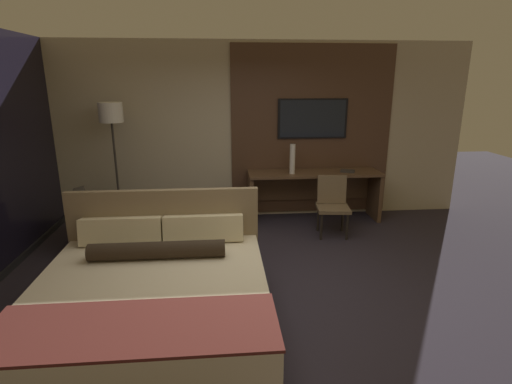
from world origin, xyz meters
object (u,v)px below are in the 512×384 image
(tv, at_px, (313,119))
(floor_lamp, at_px, (112,123))
(armchair_by_window, at_px, (107,225))
(desk, at_px, (313,186))
(desk_chair, at_px, (332,201))
(vase_tall, at_px, (292,159))
(book, at_px, (348,171))
(bed, at_px, (153,299))

(tv, distance_m, floor_lamp, 3.05)
(armchair_by_window, bearing_deg, desk, -92.07)
(desk_chair, distance_m, armchair_by_window, 3.22)
(desk_chair, distance_m, vase_tall, 0.91)
(tv, xyz_separation_m, floor_lamp, (-3.02, -0.41, -0.00))
(armchair_by_window, height_order, book, book)
(vase_tall, xyz_separation_m, book, (0.90, 0.04, -0.22))
(floor_lamp, bearing_deg, bed, -71.17)
(desk_chair, distance_m, floor_lamp, 3.38)
(tv, height_order, desk_chair, tv)
(bed, bearing_deg, desk_chair, 44.37)
(desk_chair, bearing_deg, tv, 104.88)
(book, bearing_deg, tv, 150.14)
(desk_chair, bearing_deg, vase_tall, 138.99)
(bed, height_order, desk_chair, bed)
(desk, xyz_separation_m, armchair_by_window, (-3.08, -0.73, -0.29))
(tv, distance_m, armchair_by_window, 3.49)
(bed, distance_m, floor_lamp, 3.11)
(armchair_by_window, bearing_deg, vase_tall, -92.50)
(floor_lamp, bearing_deg, desk, 3.40)
(floor_lamp, bearing_deg, book, 1.74)
(tv, bearing_deg, desk, -90.00)
(desk, distance_m, vase_tall, 0.62)
(desk, relative_size, vase_tall, 4.55)
(bed, height_order, book, bed)
(bed, bearing_deg, vase_tall, 57.66)
(bed, distance_m, tv, 3.96)
(desk_chair, height_order, floor_lamp, floor_lamp)
(desk, distance_m, tv, 1.08)
(bed, distance_m, vase_tall, 3.33)
(floor_lamp, distance_m, book, 3.64)
(bed, relative_size, desk, 1.00)
(bed, height_order, floor_lamp, floor_lamp)
(desk_chair, relative_size, book, 3.33)
(tv, xyz_separation_m, armchair_by_window, (-3.08, -0.96, -1.35))
(bed, height_order, desk, bed)
(desk_chair, relative_size, floor_lamp, 0.45)
(bed, relative_size, desk_chair, 2.43)
(bed, distance_m, desk, 3.56)
(floor_lamp, height_order, book, floor_lamp)
(bed, xyz_separation_m, desk_chair, (2.25, 2.20, 0.19))
(bed, distance_m, armchair_by_window, 2.34)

